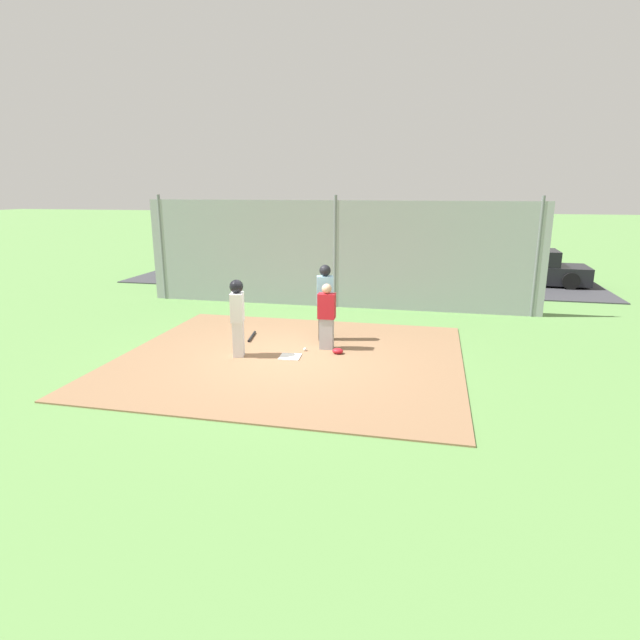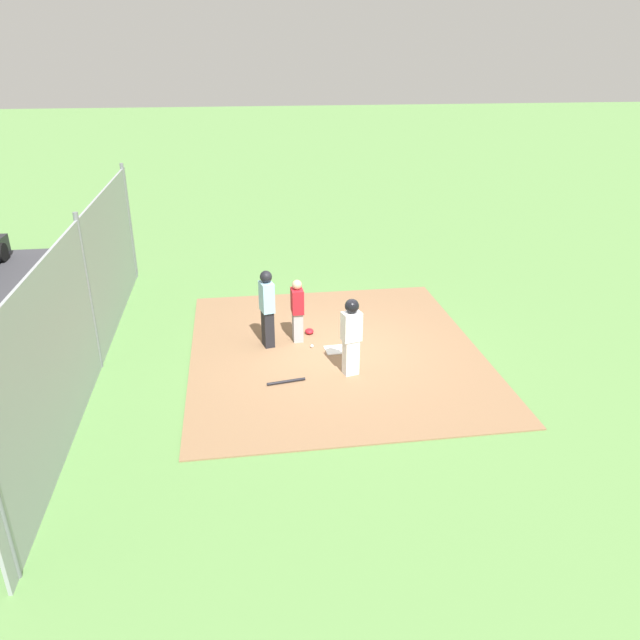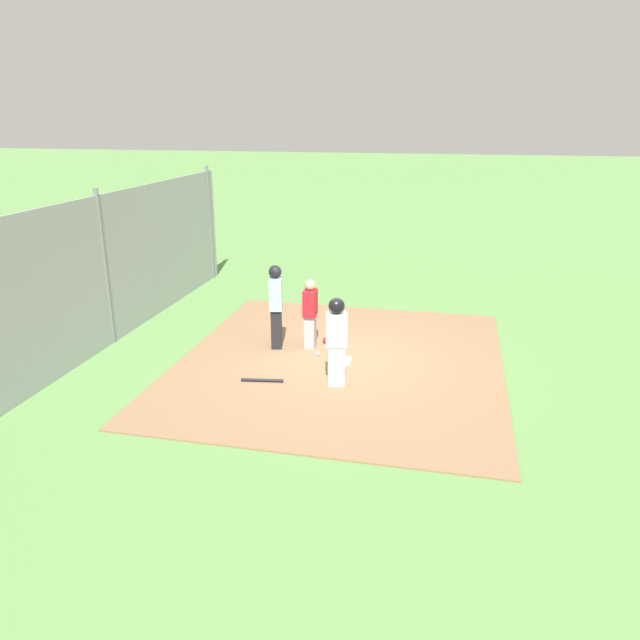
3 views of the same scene
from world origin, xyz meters
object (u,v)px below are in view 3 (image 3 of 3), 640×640
catcher (310,313)px  runner (336,336)px  baseball (318,353)px  umpire (276,305)px  baseball_bat (262,380)px  parked_car_dark (71,246)px  catcher_mask (328,340)px  home_plate (340,360)px

catcher → runner: 1.97m
baseball → runner: bearing=25.8°
umpire → baseball_bat: (1.76, 0.24, -0.92)m
catcher → parked_car_dark: (-5.71, -9.58, -0.18)m
catcher → catcher_mask: size_ratio=6.18×
umpire → baseball_bat: 2.00m
home_plate → parked_car_dark: (-6.35, -10.35, 0.57)m
umpire → runner: (1.56, 1.60, -0.00)m
umpire → baseball_bat: bearing=-96.1°
catcher_mask → parked_car_dark: parked_car_dark is taller
home_plate → catcher: catcher is taller
catcher_mask → baseball: size_ratio=3.24×
parked_car_dark → catcher_mask: bearing=-116.2°
home_plate → baseball_bat: baseball_bat is taller
catcher → catcher_mask: 0.83m
umpire → runner: size_ratio=1.08×
catcher_mask → parked_car_dark: bearing=-118.6°
umpire → parked_car_dark: 10.68m
runner → baseball_bat: bearing=84.2°
catcher → parked_car_dark: 11.16m
catcher_mask → baseball_bat: bearing=-18.7°
catcher → umpire: 0.74m
catcher → baseball_bat: (1.94, -0.45, -0.73)m
baseball → home_plate: bearing=67.7°
baseball → catcher_mask: bearing=177.2°
home_plate → umpire: bearing=-107.2°
umpire → baseball_bat: size_ratio=2.26×
catcher → umpire: size_ratio=0.82×
catcher → umpire: umpire is taller
catcher_mask → baseball: catcher_mask is taller
baseball → umpire: bearing=-104.4°
catcher → baseball_bat: catcher is taller
home_plate → baseball_bat: size_ratio=0.55×
catcher → runner: runner is taller
parked_car_dark → home_plate: bearing=-119.1°
home_plate → catcher_mask: 1.06m
baseball_bat → home_plate: bearing=37.8°
runner → catcher_mask: runner is taller
catcher_mask → umpire: bearing=-63.6°
catcher → parked_car_dark: bearing=146.9°
home_plate → baseball: (-0.20, -0.50, 0.03)m
catcher → umpire: (0.19, -0.69, 0.19)m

